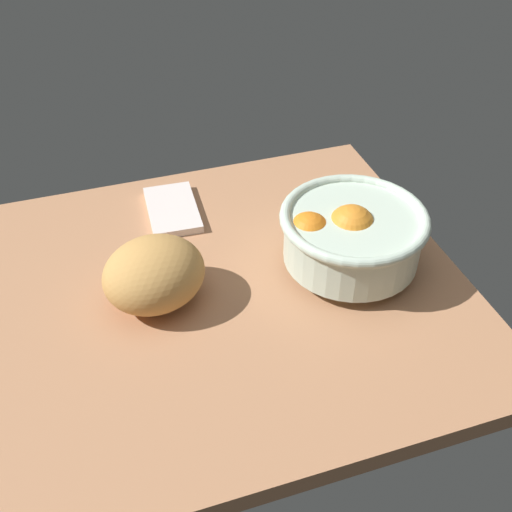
{
  "coord_description": "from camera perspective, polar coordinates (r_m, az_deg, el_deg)",
  "views": [
    {
      "loc": [
        -65.47,
        17.88,
        62.72
      ],
      "look_at": [
        -0.29,
        -3.47,
        5.0
      ],
      "focal_mm": 43.98,
      "sensor_mm": 36.0,
      "label": 1
    }
  ],
  "objects": [
    {
      "name": "ground_plane",
      "position": [
        0.93,
        -2.08,
        -3.37
      ],
      "size": [
        64.35,
        67.39,
        3.0
      ],
      "primitive_type": "cube",
      "color": "#B47B55"
    },
    {
      "name": "fruit_bowl",
      "position": [
        0.93,
        8.52,
        1.97
      ],
      "size": [
        21.69,
        21.69,
        10.72
      ],
      "color": "silver",
      "rests_on": "ground"
    },
    {
      "name": "bread_loaf",
      "position": [
        0.88,
        -9.25,
        -1.63
      ],
      "size": [
        16.71,
        17.74,
        9.7
      ],
      "primitive_type": "ellipsoid",
      "rotation": [
        0.0,
        0.0,
        5.01
      ],
      "color": "tan",
      "rests_on": "ground"
    },
    {
      "name": "napkin_folded",
      "position": [
        1.07,
        -7.6,
        4.21
      ],
      "size": [
        14.1,
        8.84,
        1.32
      ],
      "primitive_type": "cube",
      "rotation": [
        0.0,
        0.0,
        -0.06
      ],
      "color": "silver",
      "rests_on": "ground"
    }
  ]
}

